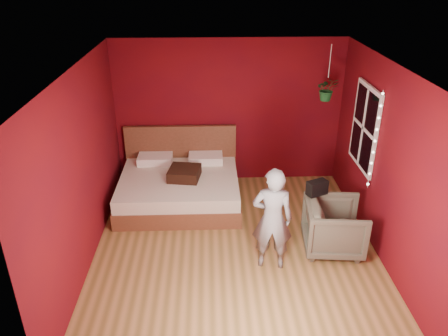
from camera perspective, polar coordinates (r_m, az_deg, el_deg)
floor at (r=6.39m, az=1.51°, el=-10.56°), size 4.50×4.50×0.00m
room_walls at (r=5.56m, az=1.71°, el=3.49°), size 4.04×4.54×2.62m
window at (r=6.86m, az=17.86°, el=5.05°), size 0.05×0.97×1.27m
fairy_lights at (r=6.39m, az=19.12°, el=3.35°), size 0.04×0.04×1.45m
bed at (r=7.47m, az=-5.81°, el=-2.27°), size 1.99×1.69×1.09m
person at (r=5.73m, az=6.32°, el=-6.66°), size 0.57×0.42×1.46m
armchair at (r=6.39m, az=14.20°, el=-7.44°), size 0.89×0.87×0.75m
handbag at (r=6.32m, az=12.06°, el=-2.53°), size 0.33×0.25×0.21m
throw_pillow at (r=7.21m, az=-5.19°, el=-0.69°), size 0.56×0.56×0.17m
hanging_plant at (r=7.22m, az=13.31°, el=9.99°), size 0.34×0.29×0.89m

